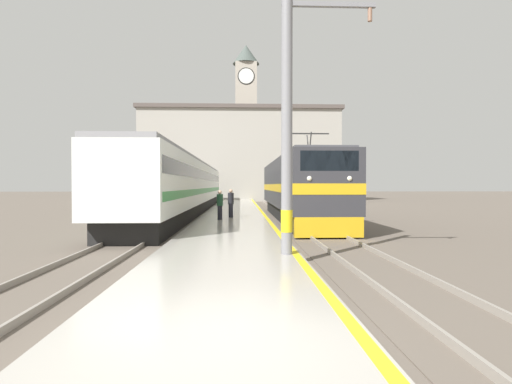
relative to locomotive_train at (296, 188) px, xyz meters
The scene contains 11 objects.
ground_plane 11.23m from the locomotive_train, 110.53° to the left, with size 200.00×200.00×0.00m, color #60564C.
platform 6.86m from the locomotive_train, 125.88° to the left, with size 4.04×140.00×0.30m.
rail_track_near 5.70m from the locomotive_train, 90.00° to the left, with size 2.83×140.00×0.16m.
rail_track_far 9.52m from the locomotive_train, 144.89° to the left, with size 2.83×140.00×0.16m.
locomotive_train is the anchor object (origin of this frame).
passenger_train 9.98m from the locomotive_train, 139.80° to the left, with size 2.92×35.98×3.95m.
catenary_mast 14.52m from the locomotive_train, 98.73° to the right, with size 2.56×0.32×7.52m.
person_on_platform 4.50m from the locomotive_train, 156.62° to the right, with size 0.34×0.34×1.63m.
second_waiting_passenger 5.73m from the locomotive_train, 144.69° to the right, with size 0.34×0.34×1.59m.
clock_tower 42.54m from the locomotive_train, 93.62° to the left, with size 4.34×4.34×25.18m.
station_building 31.22m from the locomotive_train, 96.63° to the left, with size 27.36×7.80×12.72m.
Camera 1 is at (0.38, -5.29, 2.16)m, focal length 28.00 mm.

